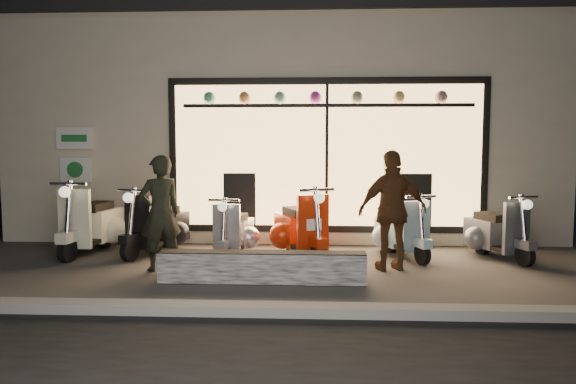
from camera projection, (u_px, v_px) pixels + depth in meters
name	position (u px, v px, depth m)	size (l,w,h in m)	color
ground	(271.00, 271.00, 7.83)	(40.00, 40.00, 0.00)	#383533
kerb	(255.00, 310.00, 5.84)	(40.00, 0.25, 0.12)	slate
shop_building	(289.00, 127.00, 12.59)	(10.20, 6.23, 4.20)	beige
graffiti_barrier	(262.00, 267.00, 7.17)	(2.64, 0.28, 0.40)	black
scooter_silver	(236.00, 232.00, 8.82)	(0.52, 1.30, 0.92)	black
scooter_red	(299.00, 229.00, 8.75)	(0.88, 1.48, 1.08)	black
scooter_black	(161.00, 227.00, 9.08)	(0.81, 1.44, 1.04)	black
scooter_cream	(95.00, 224.00, 9.13)	(0.63, 1.60, 1.14)	black
scooter_blue	(399.00, 231.00, 8.84)	(0.75, 1.35, 0.97)	black
scooter_grey	(493.00, 232.00, 8.71)	(0.76, 1.34, 0.97)	black
man	(160.00, 213.00, 7.80)	(0.59, 0.39, 1.61)	black
woman	(393.00, 211.00, 7.79)	(0.99, 0.41, 1.68)	brown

